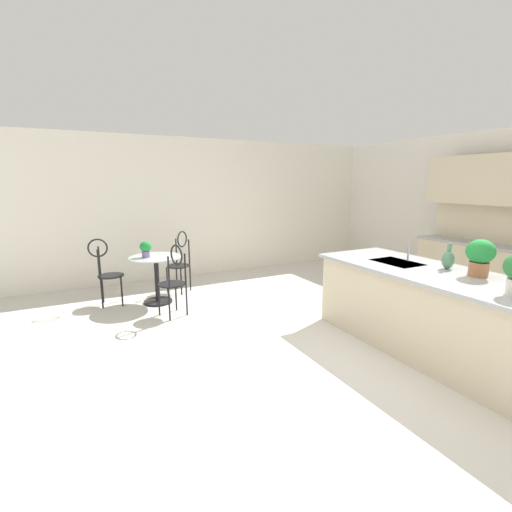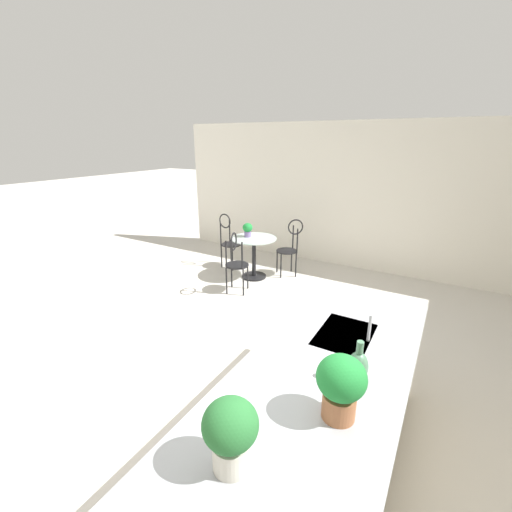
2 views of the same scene
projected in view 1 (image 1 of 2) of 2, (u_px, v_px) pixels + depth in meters
The scene contains 13 objects.
ground_plane at pixel (353, 357), 3.95m from camera, with size 40.00×40.00×0.00m, color beige.
wall_left_window at pixel (213, 208), 7.38m from camera, with size 0.12×7.80×2.70m, color silver.
kitchen_island at pixel (434, 312), 3.97m from camera, with size 2.80×1.06×0.92m.
back_counter_run at pixel (495, 272), 5.63m from camera, with size 2.44×0.64×1.52m.
upper_cabinet_run at pixel (507, 180), 5.34m from camera, with size 2.40×0.36×0.76m.
bistro_table at pixel (157, 275), 5.62m from camera, with size 0.80×0.80×0.74m.
chair_near_window at pixel (106, 269), 5.49m from camera, with size 0.42×0.50×1.04m.
chair_by_island at pixel (180, 259), 6.21m from camera, with size 0.54×0.54×1.04m.
chair_toward_desk at pixel (174, 277), 5.02m from camera, with size 0.52×0.47×1.04m.
sink_faucet at pixel (408, 252), 4.42m from camera, with size 0.02×0.02×0.22m, color #B2B5BA.
potted_plant_on_table at pixel (146, 248), 5.49m from camera, with size 0.18×0.18×0.25m.
potted_plant_counter_near at pixel (480, 255), 3.67m from camera, with size 0.27×0.27×0.38m.
vase_on_counter at pixel (448, 259), 4.00m from camera, with size 0.13×0.13×0.29m.
Camera 1 is at (2.75, -2.61, 1.87)m, focal length 25.40 mm.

